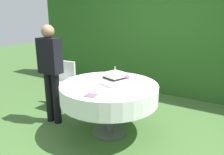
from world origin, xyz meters
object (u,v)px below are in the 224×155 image
(serving_plate_far, at_px, (74,85))
(serving_plate_left, at_px, (148,89))
(cake_table, at_px, (109,92))
(serving_plate_near, at_px, (89,77))
(garden_chair, at_px, (64,80))
(standing_person, at_px, (51,68))
(wedding_cake, at_px, (115,79))
(napkin_stack, at_px, (91,95))
(serving_plate_right, at_px, (109,77))

(serving_plate_far, distance_m, serving_plate_left, 1.03)
(cake_table, relative_size, serving_plate_near, 11.03)
(serving_plate_far, relative_size, garden_chair, 0.15)
(garden_chair, xyz_separation_m, standing_person, (0.30, -0.58, 0.39))
(wedding_cake, bearing_deg, garden_chair, 165.37)
(serving_plate_near, height_order, serving_plate_far, same)
(serving_plate_left, height_order, napkin_stack, serving_plate_left)
(serving_plate_far, xyz_separation_m, garden_chair, (-0.89, 0.72, -0.24))
(serving_plate_right, height_order, garden_chair, garden_chair)
(cake_table, distance_m, serving_plate_right, 0.39)
(serving_plate_left, relative_size, standing_person, 0.08)
(serving_plate_near, xyz_separation_m, napkin_stack, (0.51, -0.64, -0.00))
(serving_plate_near, relative_size, standing_person, 0.08)
(cake_table, xyz_separation_m, napkin_stack, (0.06, -0.52, 0.14))
(napkin_stack, height_order, standing_person, standing_person)
(serving_plate_left, bearing_deg, standing_person, -170.86)
(wedding_cake, relative_size, napkin_stack, 2.93)
(napkin_stack, distance_m, standing_person, 1.09)
(serving_plate_right, bearing_deg, serving_plate_near, -142.80)
(serving_plate_far, height_order, standing_person, standing_person)
(cake_table, xyz_separation_m, standing_person, (-0.97, -0.19, 0.29))
(standing_person, bearing_deg, napkin_stack, -17.88)
(napkin_stack, relative_size, garden_chair, 0.16)
(serving_plate_far, height_order, serving_plate_right, same)
(cake_table, bearing_deg, napkin_stack, -83.56)
(cake_table, height_order, garden_chair, garden_chair)
(serving_plate_far, bearing_deg, serving_plate_near, 99.36)
(cake_table, relative_size, serving_plate_left, 11.63)
(serving_plate_near, relative_size, serving_plate_left, 1.05)
(standing_person, bearing_deg, serving_plate_left, 9.14)
(serving_plate_near, relative_size, serving_plate_right, 1.14)
(standing_person, bearing_deg, serving_plate_right, 32.82)
(cake_table, relative_size, serving_plate_right, 12.60)
(cake_table, distance_m, serving_plate_left, 0.60)
(napkin_stack, distance_m, garden_chair, 1.63)
(wedding_cake, relative_size, garden_chair, 0.46)
(cake_table, height_order, serving_plate_near, serving_plate_near)
(cake_table, height_order, wedding_cake, wedding_cake)
(serving_plate_far, height_order, napkin_stack, serving_plate_far)
(serving_plate_right, xyz_separation_m, napkin_stack, (0.25, -0.83, -0.00))
(garden_chair, bearing_deg, napkin_stack, -34.45)
(cake_table, bearing_deg, wedding_cake, 22.08)
(serving_plate_left, relative_size, garden_chair, 0.14)
(cake_table, xyz_separation_m, garden_chair, (-1.27, 0.39, -0.10))
(serving_plate_far, bearing_deg, napkin_stack, -23.65)
(serving_plate_far, relative_size, serving_plate_right, 1.22)
(cake_table, xyz_separation_m, wedding_cake, (0.08, 0.03, 0.21))
(serving_plate_far, distance_m, garden_chair, 1.17)
(serving_plate_near, distance_m, serving_plate_far, 0.45)
(wedding_cake, relative_size, standing_person, 0.26)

